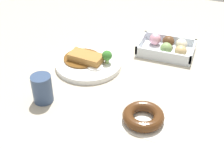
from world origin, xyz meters
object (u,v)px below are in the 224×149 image
at_px(curry_plate, 88,62).
at_px(donut_box, 168,48).
at_px(coffee_mug, 42,89).
at_px(chocolate_ring_donut, 143,117).

bearing_deg(curry_plate, donut_box, -142.52).
height_order(donut_box, coffee_mug, coffee_mug).
bearing_deg(coffee_mug, chocolate_ring_donut, -177.22).
bearing_deg(donut_box, curry_plate, 37.48).
relative_size(curry_plate, chocolate_ring_donut, 1.71).
distance_m(curry_plate, coffee_mug, 0.23).
bearing_deg(curry_plate, chocolate_ring_donut, 141.21).
bearing_deg(curry_plate, coffee_mug, 76.77).
bearing_deg(donut_box, coffee_mug, 54.06).
relative_size(chocolate_ring_donut, coffee_mug, 1.54).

